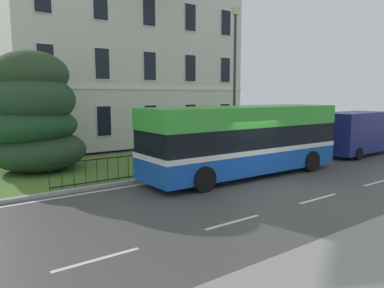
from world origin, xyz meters
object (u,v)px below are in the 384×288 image
(single_decker_bus, at_px, (244,139))
(litter_bin, at_px, (261,148))
(white_panel_van, at_px, (356,133))
(evergreen_tree, at_px, (32,116))
(georgian_townhouse, at_px, (119,51))
(street_lamp_post, at_px, (235,75))

(single_decker_bus, height_order, litter_bin, single_decker_bus)
(single_decker_bus, distance_m, litter_bin, 4.46)
(white_panel_van, bearing_deg, evergreen_tree, 157.45)
(litter_bin, bearing_deg, single_decker_bus, -146.65)
(georgian_townhouse, height_order, evergreen_tree, georgian_townhouse)
(evergreen_tree, height_order, white_panel_van, evergreen_tree)
(evergreen_tree, distance_m, litter_bin, 11.67)
(evergreen_tree, xyz_separation_m, litter_bin, (10.87, -3.79, -1.93))
(single_decker_bus, bearing_deg, white_panel_van, 1.60)
(litter_bin, bearing_deg, street_lamp_post, 161.25)
(single_decker_bus, xyz_separation_m, street_lamp_post, (2.10, 2.92, 2.94))
(evergreen_tree, xyz_separation_m, white_panel_van, (16.53, -6.07, -1.28))
(georgian_townhouse, bearing_deg, street_lamp_post, -83.11)
(street_lamp_post, bearing_deg, litter_bin, -18.75)
(evergreen_tree, relative_size, street_lamp_post, 0.70)
(georgian_townhouse, relative_size, litter_bin, 15.54)
(georgian_townhouse, bearing_deg, litter_bin, -75.98)
(street_lamp_post, bearing_deg, single_decker_bus, -125.81)
(evergreen_tree, bearing_deg, single_decker_bus, -40.55)
(evergreen_tree, bearing_deg, street_lamp_post, -19.30)
(white_panel_van, distance_m, litter_bin, 6.13)
(white_panel_van, relative_size, street_lamp_post, 0.74)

